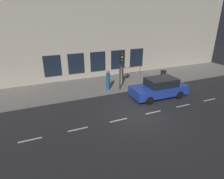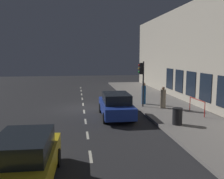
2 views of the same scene
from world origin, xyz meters
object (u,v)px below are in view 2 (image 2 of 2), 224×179
at_px(traffic_light, 142,74).
at_px(parked_car_1, 116,105).
at_px(pedestrian_0, 144,94).
at_px(parked_car_0, 23,162).
at_px(pedestrian_1, 163,98).
at_px(trash_bin, 177,116).

height_order(traffic_light, parked_car_1, traffic_light).
distance_m(traffic_light, pedestrian_0, 1.98).
bearing_deg(parked_car_1, pedestrian_0, 50.45).
bearing_deg(pedestrian_0, parked_car_0, -97.21).
xyz_separation_m(traffic_light, pedestrian_1, (1.45, -0.71, -1.75)).
bearing_deg(parked_car_0, parked_car_1, -115.46).
bearing_deg(parked_car_0, pedestrian_1, -127.63).
distance_m(parked_car_0, pedestrian_1, 12.30).
height_order(pedestrian_0, pedestrian_1, pedestrian_0).
bearing_deg(traffic_light, trash_bin, -81.63).
bearing_deg(parked_car_0, traffic_light, -120.13).
relative_size(traffic_light, pedestrian_1, 2.16).
bearing_deg(traffic_light, pedestrian_1, -26.02).
bearing_deg(pedestrian_0, traffic_light, -91.36).
relative_size(traffic_light, pedestrian_0, 2.00).
distance_m(parked_car_0, pedestrian_0, 13.09).
bearing_deg(traffic_light, pedestrian_0, 64.11).
bearing_deg(trash_bin, parked_car_1, 138.70).
xyz_separation_m(traffic_light, parked_car_0, (-6.42, -10.17, -1.82)).
xyz_separation_m(pedestrian_0, pedestrian_1, (0.98, -1.67, -0.09)).
relative_size(traffic_light, parked_car_0, 0.76).
relative_size(parked_car_1, pedestrian_1, 2.87).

